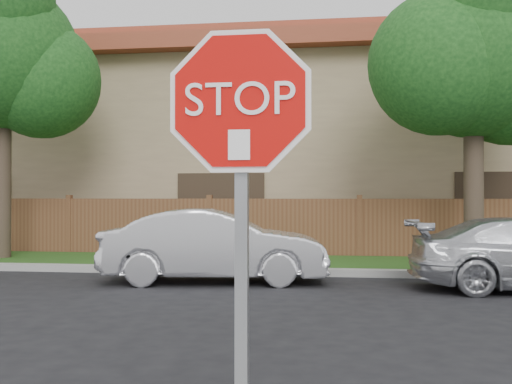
# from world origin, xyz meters

# --- Properties ---
(far_curb) EXTENTS (70.00, 0.30, 0.15)m
(far_curb) POSITION_xyz_m (0.00, 8.15, 0.07)
(far_curb) COLOR gray
(far_curb) RESTS_ON ground
(grass_strip) EXTENTS (70.00, 3.00, 0.12)m
(grass_strip) POSITION_xyz_m (0.00, 9.80, 0.06)
(grass_strip) COLOR #1E4714
(grass_strip) RESTS_ON ground
(fence) EXTENTS (70.00, 0.12, 1.60)m
(fence) POSITION_xyz_m (0.00, 11.40, 0.80)
(fence) COLOR brown
(fence) RESTS_ON ground
(apartment_building) EXTENTS (35.20, 9.20, 7.20)m
(apartment_building) POSITION_xyz_m (0.00, 17.00, 3.53)
(apartment_building) COLOR #96805D
(apartment_building) RESTS_ON ground
(tree_left) EXTENTS (4.80, 3.90, 7.78)m
(tree_left) POSITION_xyz_m (-8.98, 9.57, 5.22)
(tree_left) COLOR #382B21
(tree_left) RESTS_ON ground
(tree_mid) EXTENTS (4.80, 3.90, 7.35)m
(tree_mid) POSITION_xyz_m (2.52, 9.57, 4.87)
(tree_mid) COLOR #382B21
(tree_mid) RESTS_ON ground
(stop_sign) EXTENTS (1.01, 0.13, 2.55)m
(stop_sign) POSITION_xyz_m (-1.06, -1.48, 1.83)
(stop_sign) COLOR gray
(stop_sign) RESTS_ON sidewalk_near
(sedan_left) EXTENTS (4.45, 2.01, 1.41)m
(sedan_left) POSITION_xyz_m (-2.92, 6.92, 0.71)
(sedan_left) COLOR silver
(sedan_left) RESTS_ON ground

